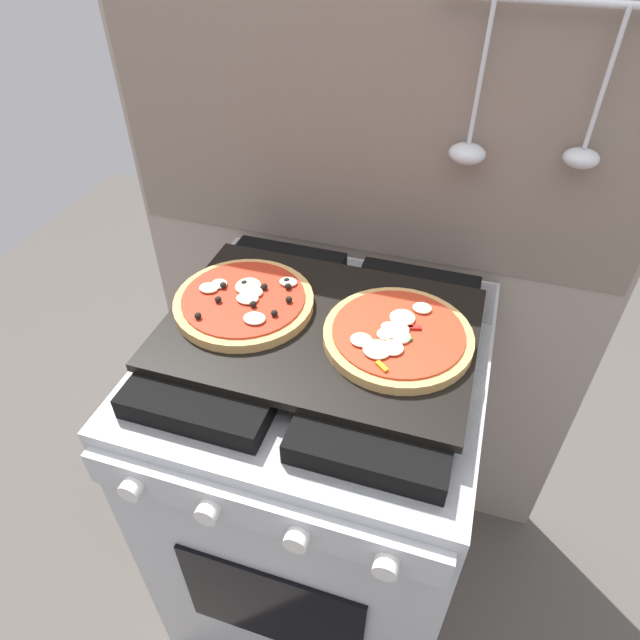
{
  "coord_description": "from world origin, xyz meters",
  "views": [
    {
      "loc": [
        0.22,
        -0.7,
        1.55
      ],
      "look_at": [
        0.0,
        0.0,
        0.93
      ],
      "focal_mm": 31.12,
      "sensor_mm": 36.0,
      "label": 1
    }
  ],
  "objects_px": {
    "pizza_left": "(244,301)",
    "pizza_right": "(398,335)",
    "baking_tray": "(320,328)",
    "stove": "(320,478)"
  },
  "relations": [
    {
      "from": "baking_tray",
      "to": "pizza_right",
      "type": "relative_size",
      "value": 2.14
    },
    {
      "from": "baking_tray",
      "to": "pizza_left",
      "type": "bearing_deg",
      "value": 177.15
    },
    {
      "from": "baking_tray",
      "to": "pizza_left",
      "type": "relative_size",
      "value": 2.14
    },
    {
      "from": "pizza_left",
      "to": "pizza_right",
      "type": "bearing_deg",
      "value": -1.19
    },
    {
      "from": "pizza_right",
      "to": "baking_tray",
      "type": "bearing_deg",
      "value": -179.42
    },
    {
      "from": "pizza_right",
      "to": "pizza_left",
      "type": "bearing_deg",
      "value": 178.81
    },
    {
      "from": "stove",
      "to": "pizza_left",
      "type": "xyz_separation_m",
      "value": [
        -0.15,
        0.01,
        0.48
      ]
    },
    {
      "from": "pizza_left",
      "to": "pizza_right",
      "type": "relative_size",
      "value": 1.0
    },
    {
      "from": "pizza_left",
      "to": "pizza_right",
      "type": "xyz_separation_m",
      "value": [
        0.28,
        -0.01,
        0.0
      ]
    },
    {
      "from": "baking_tray",
      "to": "pizza_left",
      "type": "distance_m",
      "value": 0.15
    }
  ]
}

